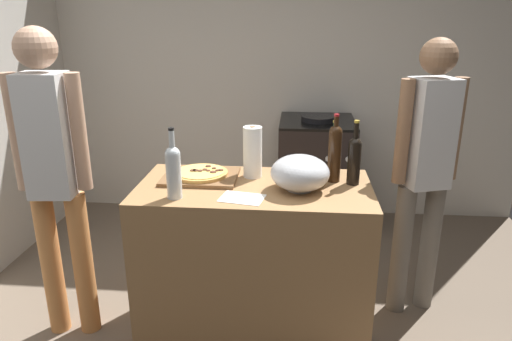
{
  "coord_description": "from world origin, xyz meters",
  "views": [
    {
      "loc": [
        0.22,
        -1.57,
        1.75
      ],
      "look_at": [
        0.01,
        0.81,
        0.94
      ],
      "focal_mm": 32.83,
      "sensor_mm": 36.0,
      "label": 1
    }
  ],
  "objects_px": {
    "pizza": "(201,173)",
    "wine_bottle_amber": "(335,151)",
    "mixing_bowl": "(300,173)",
    "wine_bottle_dark": "(173,169)",
    "person_in_stripes": "(53,169)",
    "paper_towel_roll": "(253,152)",
    "wine_bottle_clear": "(354,158)",
    "stove": "(315,175)",
    "wine_bottle_green": "(334,151)",
    "person_in_red": "(426,163)"
  },
  "relations": [
    {
      "from": "paper_towel_roll",
      "to": "wine_bottle_amber",
      "type": "relative_size",
      "value": 0.78
    },
    {
      "from": "wine_bottle_green",
      "to": "stove",
      "type": "xyz_separation_m",
      "value": [
        -0.05,
        1.16,
        -0.55
      ]
    },
    {
      "from": "mixing_bowl",
      "to": "stove",
      "type": "relative_size",
      "value": 0.31
    },
    {
      "from": "wine_bottle_clear",
      "to": "stove",
      "type": "bearing_deg",
      "value": 96.04
    },
    {
      "from": "mixing_bowl",
      "to": "paper_towel_roll",
      "type": "relative_size",
      "value": 1.05
    },
    {
      "from": "wine_bottle_dark",
      "to": "person_in_stripes",
      "type": "relative_size",
      "value": 0.21
    },
    {
      "from": "wine_bottle_clear",
      "to": "wine_bottle_amber",
      "type": "xyz_separation_m",
      "value": [
        -0.1,
        0.04,
        0.03
      ]
    },
    {
      "from": "mixing_bowl",
      "to": "person_in_red",
      "type": "xyz_separation_m",
      "value": [
        0.71,
        0.34,
        -0.04
      ]
    },
    {
      "from": "wine_bottle_dark",
      "to": "pizza",
      "type": "bearing_deg",
      "value": 76.6
    },
    {
      "from": "wine_bottle_green",
      "to": "wine_bottle_amber",
      "type": "xyz_separation_m",
      "value": [
        -0.01,
        -0.12,
        0.03
      ]
    },
    {
      "from": "pizza",
      "to": "wine_bottle_dark",
      "type": "bearing_deg",
      "value": -103.4
    },
    {
      "from": "wine_bottle_clear",
      "to": "wine_bottle_amber",
      "type": "height_order",
      "value": "wine_bottle_amber"
    },
    {
      "from": "wine_bottle_clear",
      "to": "person_in_red",
      "type": "xyz_separation_m",
      "value": [
        0.43,
        0.22,
        -0.09
      ]
    },
    {
      "from": "wine_bottle_dark",
      "to": "person_in_red",
      "type": "bearing_deg",
      "value": 20.87
    },
    {
      "from": "paper_towel_roll",
      "to": "stove",
      "type": "height_order",
      "value": "paper_towel_roll"
    },
    {
      "from": "pizza",
      "to": "mixing_bowl",
      "type": "bearing_deg",
      "value": -13.38
    },
    {
      "from": "pizza",
      "to": "stove",
      "type": "height_order",
      "value": "stove"
    },
    {
      "from": "wine_bottle_green",
      "to": "person_in_red",
      "type": "bearing_deg",
      "value": 7.43
    },
    {
      "from": "wine_bottle_green",
      "to": "person_in_stripes",
      "type": "distance_m",
      "value": 1.49
    },
    {
      "from": "mixing_bowl",
      "to": "wine_bottle_green",
      "type": "height_order",
      "value": "wine_bottle_green"
    },
    {
      "from": "wine_bottle_dark",
      "to": "wine_bottle_clear",
      "type": "distance_m",
      "value": 0.93
    },
    {
      "from": "wine_bottle_dark",
      "to": "person_in_stripes",
      "type": "height_order",
      "value": "person_in_stripes"
    },
    {
      "from": "wine_bottle_clear",
      "to": "person_in_stripes",
      "type": "xyz_separation_m",
      "value": [
        -1.55,
        -0.17,
        -0.05
      ]
    },
    {
      "from": "stove",
      "to": "wine_bottle_green",
      "type": "bearing_deg",
      "value": -87.74
    },
    {
      "from": "pizza",
      "to": "mixing_bowl",
      "type": "relative_size",
      "value": 0.99
    },
    {
      "from": "wine_bottle_green",
      "to": "wine_bottle_clear",
      "type": "bearing_deg",
      "value": -59.06
    },
    {
      "from": "person_in_stripes",
      "to": "person_in_red",
      "type": "relative_size",
      "value": 1.04
    },
    {
      "from": "wine_bottle_clear",
      "to": "pizza",
      "type": "bearing_deg",
      "value": 179.14
    },
    {
      "from": "person_in_stripes",
      "to": "wine_bottle_dark",
      "type": "bearing_deg",
      "value": -9.09
    },
    {
      "from": "wine_bottle_amber",
      "to": "wine_bottle_clear",
      "type": "bearing_deg",
      "value": -19.63
    },
    {
      "from": "paper_towel_roll",
      "to": "wine_bottle_dark",
      "type": "distance_m",
      "value": 0.49
    },
    {
      "from": "paper_towel_roll",
      "to": "person_in_stripes",
      "type": "relative_size",
      "value": 0.17
    },
    {
      "from": "stove",
      "to": "person_in_stripes",
      "type": "height_order",
      "value": "person_in_stripes"
    },
    {
      "from": "mixing_bowl",
      "to": "wine_bottle_dark",
      "type": "xyz_separation_m",
      "value": [
        -0.61,
        -0.16,
        0.05
      ]
    },
    {
      "from": "paper_towel_roll",
      "to": "wine_bottle_clear",
      "type": "relative_size",
      "value": 0.83
    },
    {
      "from": "person_in_red",
      "to": "wine_bottle_clear",
      "type": "bearing_deg",
      "value": -152.3
    },
    {
      "from": "wine_bottle_clear",
      "to": "person_in_red",
      "type": "distance_m",
      "value": 0.49
    },
    {
      "from": "pizza",
      "to": "wine_bottle_amber",
      "type": "bearing_deg",
      "value": 1.86
    },
    {
      "from": "paper_towel_roll",
      "to": "stove",
      "type": "bearing_deg",
      "value": 72.35
    },
    {
      "from": "wine_bottle_green",
      "to": "wine_bottle_amber",
      "type": "relative_size",
      "value": 0.83
    },
    {
      "from": "wine_bottle_clear",
      "to": "stove",
      "type": "distance_m",
      "value": 1.44
    },
    {
      "from": "wine_bottle_clear",
      "to": "wine_bottle_amber",
      "type": "bearing_deg",
      "value": 160.37
    },
    {
      "from": "paper_towel_roll",
      "to": "person_in_stripes",
      "type": "distance_m",
      "value": 1.04
    },
    {
      "from": "mixing_bowl",
      "to": "wine_bottle_amber",
      "type": "xyz_separation_m",
      "value": [
        0.18,
        0.15,
        0.08
      ]
    },
    {
      "from": "wine_bottle_green",
      "to": "wine_bottle_amber",
      "type": "height_order",
      "value": "wine_bottle_amber"
    },
    {
      "from": "wine_bottle_dark",
      "to": "person_in_stripes",
      "type": "distance_m",
      "value": 0.67
    },
    {
      "from": "paper_towel_roll",
      "to": "wine_bottle_amber",
      "type": "bearing_deg",
      "value": -4.22
    },
    {
      "from": "pizza",
      "to": "wine_bottle_dark",
      "type": "height_order",
      "value": "wine_bottle_dark"
    },
    {
      "from": "paper_towel_roll",
      "to": "wine_bottle_green",
      "type": "relative_size",
      "value": 0.93
    },
    {
      "from": "pizza",
      "to": "wine_bottle_clear",
      "type": "bearing_deg",
      "value": -0.86
    }
  ]
}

